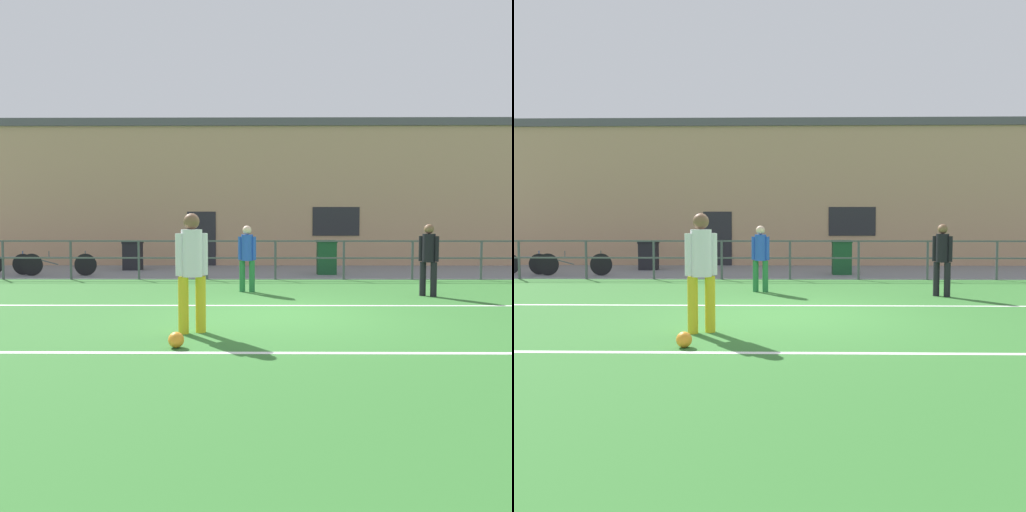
# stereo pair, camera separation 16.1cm
# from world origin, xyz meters

# --- Properties ---
(ground) EXTENTS (60.00, 44.00, 0.04)m
(ground) POSITION_xyz_m (0.00, 0.00, -0.02)
(ground) COLOR #33702D
(field_line_touchline) EXTENTS (36.00, 0.11, 0.00)m
(field_line_touchline) POSITION_xyz_m (0.00, 1.06, 0.00)
(field_line_touchline) COLOR white
(field_line_touchline) RESTS_ON ground
(field_line_hash) EXTENTS (36.00, 0.11, 0.00)m
(field_line_hash) POSITION_xyz_m (0.00, -2.81, 0.00)
(field_line_hash) COLOR white
(field_line_hash) RESTS_ON ground
(pavement_strip) EXTENTS (48.00, 5.00, 0.02)m
(pavement_strip) POSITION_xyz_m (0.00, 8.50, 0.01)
(pavement_strip) COLOR slate
(pavement_strip) RESTS_ON ground
(perimeter_fence) EXTENTS (36.07, 0.07, 1.15)m
(perimeter_fence) POSITION_xyz_m (0.00, 6.00, 0.75)
(perimeter_fence) COLOR #474C51
(perimeter_fence) RESTS_ON ground
(clubhouse_facade) EXTENTS (28.00, 2.56, 5.67)m
(clubhouse_facade) POSITION_xyz_m (-0.00, 12.20, 2.84)
(clubhouse_facade) COLOR tan
(clubhouse_facade) RESTS_ON ground
(player_goalkeeper) EXTENTS (0.39, 0.29, 1.62)m
(player_goalkeeper) POSITION_xyz_m (3.34, 2.48, 0.92)
(player_goalkeeper) COLOR black
(player_goalkeeper) RESTS_ON ground
(player_striker) EXTENTS (0.43, 0.28, 1.59)m
(player_striker) POSITION_xyz_m (-0.76, 3.19, 0.90)
(player_striker) COLOR #237038
(player_striker) RESTS_ON ground
(player_winger) EXTENTS (0.46, 0.31, 1.78)m
(player_winger) POSITION_xyz_m (-1.46, -1.58, 1.01)
(player_winger) COLOR gold
(player_winger) RESTS_ON ground
(soccer_ball_match) EXTENTS (0.21, 0.21, 0.21)m
(soccer_ball_match) POSITION_xyz_m (-1.55, -2.53, 0.11)
(soccer_ball_match) COLOR orange
(soccer_ball_match) RESTS_ON ground
(bicycle_parked_0) EXTENTS (2.37, 0.04, 0.78)m
(bicycle_parked_0) POSITION_xyz_m (-6.71, 6.89, 0.38)
(bicycle_parked_0) COLOR black
(bicycle_parked_0) RESTS_ON pavement_strip
(trash_bin_0) EXTENTS (0.63, 0.53, 1.09)m
(trash_bin_0) POSITION_xyz_m (1.67, 7.41, 0.57)
(trash_bin_0) COLOR #194C28
(trash_bin_0) RESTS_ON pavement_strip
(trash_bin_1) EXTENTS (0.65, 0.55, 1.00)m
(trash_bin_1) POSITION_xyz_m (-4.91, 9.01, 0.53)
(trash_bin_1) COLOR black
(trash_bin_1) RESTS_ON pavement_strip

